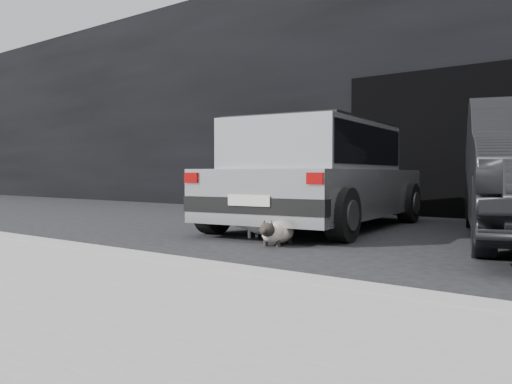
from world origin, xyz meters
The scene contains 8 objects.
ground centered at (0.00, 0.00, 0.00)m, with size 80.00×80.00×0.00m, color black.
building_facade centered at (1.00, 6.00, 2.50)m, with size 34.00×4.00×5.00m, color black.
garage_opening centered at (1.00, 3.99, 1.30)m, with size 4.00×0.10×2.60m, color black.
curb centered at (1.00, -2.60, 0.06)m, with size 18.00×0.25×0.12m, color gray.
sidewalk centered at (1.00, -3.80, 0.06)m, with size 18.00×2.20×0.11m, color gray.
silver_hatchback centered at (0.03, 1.09, 0.82)m, with size 2.45×4.27×1.49m.
cat_siamese centered at (0.64, -0.76, 0.13)m, with size 0.41×0.83×0.30m.
cat_white centered at (0.18, -0.40, 0.16)m, with size 0.72×0.31×0.34m.
Camera 1 is at (4.07, -5.45, 0.78)m, focal length 38.00 mm.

